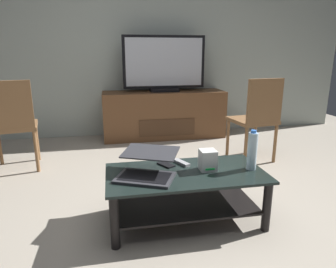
{
  "coord_description": "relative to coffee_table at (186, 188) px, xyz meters",
  "views": [
    {
      "loc": [
        -0.45,
        -2.02,
        1.21
      ],
      "look_at": [
        0.02,
        0.41,
        0.53
      ],
      "focal_mm": 32.11,
      "sensor_mm": 36.0,
      "label": 1
    }
  ],
  "objects": [
    {
      "name": "back_wall",
      "position": [
        -0.06,
        2.6,
        1.14
      ],
      "size": [
        6.4,
        0.12,
        2.8
      ],
      "primitive_type": "cube",
      "color": "#A8B2A8",
      "rests_on": "ground"
    },
    {
      "name": "coffee_table",
      "position": [
        0.0,
        0.0,
        0.0
      ],
      "size": [
        1.13,
        0.57,
        0.38
      ],
      "color": "black",
      "rests_on": "ground"
    },
    {
      "name": "tv_remote",
      "position": [
        0.01,
        0.17,
        0.13
      ],
      "size": [
        0.11,
        0.16,
        0.02
      ],
      "primitive_type": "cube",
      "rotation": [
        0.0,
        0.0,
        0.43
      ],
      "color": "#99999E",
      "rests_on": "coffee_table"
    },
    {
      "name": "router_box",
      "position": [
        0.16,
        0.01,
        0.2
      ],
      "size": [
        0.11,
        0.11,
        0.15
      ],
      "color": "white",
      "rests_on": "coffee_table"
    },
    {
      "name": "laptop",
      "position": [
        -0.28,
        -0.01,
        0.19
      ],
      "size": [
        0.51,
        0.51,
        0.16
      ],
      "color": "#333338",
      "rests_on": "coffee_table"
    },
    {
      "name": "side_chair",
      "position": [
        -1.48,
        1.27,
        0.27
      ],
      "size": [
        0.52,
        0.52,
        0.95
      ],
      "color": "brown",
      "rests_on": "ground"
    },
    {
      "name": "ground_plane",
      "position": [
        -0.06,
        0.09,
        -0.26
      ],
      "size": [
        7.68,
        7.68,
        0.0
      ],
      "primitive_type": "plane",
      "color": "#9E9384"
    },
    {
      "name": "water_bottle_near",
      "position": [
        0.48,
        -0.03,
        0.26
      ],
      "size": [
        0.07,
        0.07,
        0.29
      ],
      "color": "silver",
      "rests_on": "coffee_table"
    },
    {
      "name": "dining_chair",
      "position": [
        1.08,
        1.07,
        0.27
      ],
      "size": [
        0.5,
        0.5,
        0.94
      ],
      "color": "brown",
      "rests_on": "ground"
    },
    {
      "name": "television",
      "position": [
        0.25,
        2.26,
        0.78
      ],
      "size": [
        1.15,
        0.2,
        0.77
      ],
      "color": "black",
      "rests_on": "media_cabinet"
    },
    {
      "name": "cell_phone",
      "position": [
        -0.11,
        0.16,
        0.13
      ],
      "size": [
        0.13,
        0.16,
        0.01
      ],
      "primitive_type": "cube",
      "rotation": [
        0.0,
        0.0,
        0.53
      ],
      "color": "black",
      "rests_on": "coffee_table"
    },
    {
      "name": "media_cabinet",
      "position": [
        0.25,
        2.28,
        0.07
      ],
      "size": [
        1.73,
        0.51,
        0.67
      ],
      "color": "brown",
      "rests_on": "ground"
    }
  ]
}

